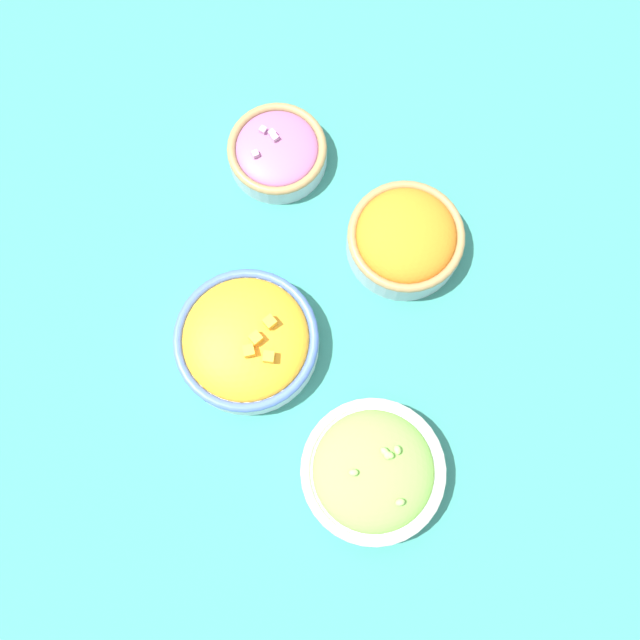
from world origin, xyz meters
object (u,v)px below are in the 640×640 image
Objects in this scene: bowl_lettuce at (373,471)px; bowl_red_onion at (277,151)px; bowl_squash at (247,340)px; bowl_carrots at (405,238)px.

bowl_lettuce reaches higher than bowl_red_onion.
bowl_squash is 1.04× the size of bowl_lettuce.
bowl_squash is 1.36× the size of bowl_red_onion.
bowl_carrots is (-0.20, 0.15, 0.00)m from bowl_squash.
bowl_red_onion is (-0.36, -0.27, -0.01)m from bowl_lettuce.
bowl_squash reaches higher than bowl_lettuce.
bowl_carrots reaches higher than bowl_red_onion.
bowl_squash is at bearing -35.77° from bowl_carrots.
bowl_lettuce is (0.10, 0.21, 0.00)m from bowl_squash.
bowl_lettuce is at bearing 64.90° from bowl_squash.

